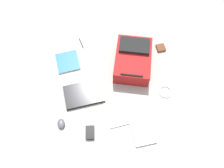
{
  "coord_description": "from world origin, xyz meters",
  "views": [
    {
      "loc": [
        0.04,
        0.86,
        1.9
      ],
      "look_at": [
        0.04,
        -0.01,
        0.02
      ],
      "focal_mm": 35.06,
      "sensor_mm": 36.0,
      "label": 1
    }
  ],
  "objects_px": {
    "earbud_pouch": "(161,48)",
    "laptop": "(84,94)",
    "backpack": "(133,60)",
    "book_comic": "(116,114)",
    "cable_coil": "(165,92)",
    "book_red": "(68,62)",
    "pen_black": "(81,43)",
    "computer_mouse": "(61,124)",
    "power_brick": "(90,133)",
    "book_manual": "(143,132)"
  },
  "relations": [
    {
      "from": "laptop",
      "to": "pen_black",
      "type": "relative_size",
      "value": 3.08
    },
    {
      "from": "laptop",
      "to": "cable_coil",
      "type": "height_order",
      "value": "laptop"
    },
    {
      "from": "computer_mouse",
      "to": "power_brick",
      "type": "height_order",
      "value": "computer_mouse"
    },
    {
      "from": "book_comic",
      "to": "book_manual",
      "type": "height_order",
      "value": "book_manual"
    },
    {
      "from": "earbud_pouch",
      "to": "book_manual",
      "type": "bearing_deg",
      "value": 74.94
    },
    {
      "from": "book_comic",
      "to": "book_red",
      "type": "height_order",
      "value": "book_red"
    },
    {
      "from": "backpack",
      "to": "laptop",
      "type": "bearing_deg",
      "value": 34.98
    },
    {
      "from": "book_red",
      "to": "computer_mouse",
      "type": "height_order",
      "value": "computer_mouse"
    },
    {
      "from": "laptop",
      "to": "earbud_pouch",
      "type": "xyz_separation_m",
      "value": [
        -0.77,
        -0.52,
        -0.0
      ]
    },
    {
      "from": "pen_black",
      "to": "earbud_pouch",
      "type": "xyz_separation_m",
      "value": [
        -0.83,
        0.06,
        0.01
      ]
    },
    {
      "from": "earbud_pouch",
      "to": "computer_mouse",
      "type": "bearing_deg",
      "value": 40.04
    },
    {
      "from": "backpack",
      "to": "power_brick",
      "type": "bearing_deg",
      "value": 60.31
    },
    {
      "from": "earbud_pouch",
      "to": "laptop",
      "type": "bearing_deg",
      "value": 33.89
    },
    {
      "from": "laptop",
      "to": "computer_mouse",
      "type": "height_order",
      "value": "computer_mouse"
    },
    {
      "from": "cable_coil",
      "to": "power_brick",
      "type": "distance_m",
      "value": 0.79
    },
    {
      "from": "book_red",
      "to": "cable_coil",
      "type": "relative_size",
      "value": 2.17
    },
    {
      "from": "backpack",
      "to": "pen_black",
      "type": "xyz_separation_m",
      "value": [
        0.52,
        -0.25,
        -0.09
      ]
    },
    {
      "from": "book_manual",
      "to": "computer_mouse",
      "type": "xyz_separation_m",
      "value": [
        0.72,
        -0.07,
        0.01
      ]
    },
    {
      "from": "pen_black",
      "to": "computer_mouse",
      "type": "bearing_deg",
      "value": 81.86
    },
    {
      "from": "book_comic",
      "to": "power_brick",
      "type": "distance_m",
      "value": 0.28
    },
    {
      "from": "cable_coil",
      "to": "pen_black",
      "type": "distance_m",
      "value": 0.99
    },
    {
      "from": "book_comic",
      "to": "earbud_pouch",
      "type": "bearing_deg",
      "value": -123.67
    },
    {
      "from": "cable_coil",
      "to": "pen_black",
      "type": "xyz_separation_m",
      "value": [
        0.83,
        -0.55,
        -0.0
      ]
    },
    {
      "from": "computer_mouse",
      "to": "power_brick",
      "type": "relative_size",
      "value": 0.8
    },
    {
      "from": "book_comic",
      "to": "backpack",
      "type": "bearing_deg",
      "value": -107.91
    },
    {
      "from": "backpack",
      "to": "power_brick",
      "type": "distance_m",
      "value": 0.79
    },
    {
      "from": "backpack",
      "to": "book_comic",
      "type": "xyz_separation_m",
      "value": [
        0.17,
        0.51,
        -0.09
      ]
    },
    {
      "from": "cable_coil",
      "to": "power_brick",
      "type": "bearing_deg",
      "value": 29.23
    },
    {
      "from": "power_brick",
      "to": "pen_black",
      "type": "distance_m",
      "value": 0.95
    },
    {
      "from": "book_comic",
      "to": "book_manual",
      "type": "bearing_deg",
      "value": 145.15
    },
    {
      "from": "book_red",
      "to": "computer_mouse",
      "type": "distance_m",
      "value": 0.63
    },
    {
      "from": "backpack",
      "to": "computer_mouse",
      "type": "xyz_separation_m",
      "value": [
        0.65,
        0.61,
        -0.07
      ]
    },
    {
      "from": "power_brick",
      "to": "pen_black",
      "type": "bearing_deg",
      "value": -81.88
    },
    {
      "from": "book_manual",
      "to": "cable_coil",
      "type": "relative_size",
      "value": 2.04
    },
    {
      "from": "computer_mouse",
      "to": "pen_black",
      "type": "relative_size",
      "value": 0.7
    },
    {
      "from": "laptop",
      "to": "power_brick",
      "type": "height_order",
      "value": "power_brick"
    },
    {
      "from": "backpack",
      "to": "pen_black",
      "type": "bearing_deg",
      "value": -25.84
    },
    {
      "from": "book_manual",
      "to": "power_brick",
      "type": "height_order",
      "value": "power_brick"
    },
    {
      "from": "laptop",
      "to": "earbud_pouch",
      "type": "bearing_deg",
      "value": -146.11
    },
    {
      "from": "pen_black",
      "to": "cable_coil",
      "type": "bearing_deg",
      "value": 146.38
    },
    {
      "from": "book_red",
      "to": "earbud_pouch",
      "type": "height_order",
      "value": "earbud_pouch"
    },
    {
      "from": "book_red",
      "to": "backpack",
      "type": "bearing_deg",
      "value": 177.66
    },
    {
      "from": "laptop",
      "to": "book_comic",
      "type": "bearing_deg",
      "value": 147.87
    },
    {
      "from": "book_comic",
      "to": "pen_black",
      "type": "bearing_deg",
      "value": -64.96
    },
    {
      "from": "pen_black",
      "to": "earbud_pouch",
      "type": "bearing_deg",
      "value": 175.62
    },
    {
      "from": "pen_black",
      "to": "book_red",
      "type": "bearing_deg",
      "value": 61.98
    },
    {
      "from": "book_red",
      "to": "power_brick",
      "type": "distance_m",
      "value": 0.75
    },
    {
      "from": "book_red",
      "to": "pen_black",
      "type": "height_order",
      "value": "book_red"
    },
    {
      "from": "laptop",
      "to": "book_comic",
      "type": "relative_size",
      "value": 1.49
    },
    {
      "from": "book_comic",
      "to": "pen_black",
      "type": "height_order",
      "value": "book_comic"
    }
  ]
}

